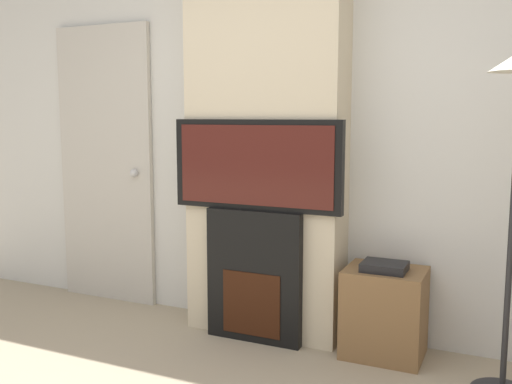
# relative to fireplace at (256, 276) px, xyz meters

# --- Properties ---
(wall_back) EXTENTS (6.00, 0.06, 2.70)m
(wall_back) POSITION_rel_fireplace_xyz_m (0.00, 0.33, 0.94)
(wall_back) COLOR silver
(wall_back) RESTS_ON ground_plane
(chimney_breast) EXTENTS (1.01, 0.30, 2.70)m
(chimney_breast) POSITION_rel_fireplace_xyz_m (0.00, 0.15, 0.94)
(chimney_breast) COLOR beige
(chimney_breast) RESTS_ON ground_plane
(fireplace) EXTENTS (0.62, 0.15, 0.83)m
(fireplace) POSITION_rel_fireplace_xyz_m (0.00, 0.00, 0.00)
(fireplace) COLOR black
(fireplace) RESTS_ON ground_plane
(television) EXTENTS (1.10, 0.07, 0.56)m
(television) POSITION_rel_fireplace_xyz_m (0.00, -0.00, 0.70)
(television) COLOR black
(television) RESTS_ON fireplace
(media_stand) EXTENTS (0.46, 0.37, 0.57)m
(media_stand) POSITION_rel_fireplace_xyz_m (0.79, 0.09, -0.14)
(media_stand) COLOR brown
(media_stand) RESTS_ON ground_plane
(entry_door) EXTENTS (0.83, 0.09, 2.07)m
(entry_door) POSITION_rel_fireplace_xyz_m (-1.38, 0.28, 0.62)
(entry_door) COLOR #BCB7AD
(entry_door) RESTS_ON ground_plane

